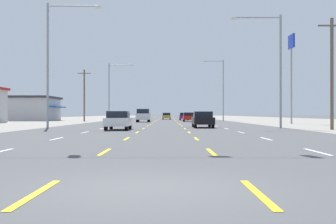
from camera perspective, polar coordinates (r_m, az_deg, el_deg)
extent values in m
plane|color=#4C4C4F|center=(73.41, -0.42, -1.21)|extent=(572.00, 572.00, 0.00)
cube|color=gray|center=(77.58, -19.02, -1.14)|extent=(28.00, 440.00, 0.01)
cube|color=gray|center=(77.37, 18.25, -1.14)|extent=(28.00, 440.00, 0.01)
cube|color=white|center=(22.63, -14.46, -3.40)|extent=(0.14, 2.60, 0.01)
cube|color=white|center=(29.95, -10.91, -2.63)|extent=(0.14, 2.60, 0.01)
cube|color=white|center=(37.34, -8.76, -2.15)|extent=(0.14, 2.60, 0.01)
cube|color=white|center=(44.77, -7.32, -1.83)|extent=(0.14, 2.60, 0.01)
cube|color=white|center=(52.21, -6.29, -1.60)|extent=(0.14, 2.60, 0.01)
cube|color=white|center=(59.67, -5.52, -1.43)|extent=(0.14, 2.60, 0.01)
cube|color=white|center=(67.14, -4.93, -1.30)|extent=(0.14, 2.60, 0.01)
cube|color=white|center=(74.62, -4.45, -1.19)|extent=(0.14, 2.60, 0.01)
cube|color=white|center=(82.10, -4.06, -1.10)|extent=(0.14, 2.60, 0.01)
cube|color=white|center=(89.58, -3.73, -1.03)|extent=(0.14, 2.60, 0.01)
cube|color=white|center=(97.07, -3.45, -0.96)|extent=(0.14, 2.60, 0.01)
cube|color=white|center=(104.56, -3.22, -0.91)|extent=(0.14, 2.60, 0.01)
cube|color=white|center=(112.05, -3.01, -0.87)|extent=(0.14, 2.60, 0.01)
cube|color=white|center=(119.54, -2.83, -0.83)|extent=(0.14, 2.60, 0.01)
cube|color=white|center=(127.03, -2.68, -0.79)|extent=(0.14, 2.60, 0.01)
cube|color=white|center=(134.52, -2.53, -0.76)|extent=(0.14, 2.60, 0.01)
cube|color=white|center=(142.02, -2.41, -0.73)|extent=(0.14, 2.60, 0.01)
cube|color=white|center=(149.51, -2.30, -0.70)|extent=(0.14, 2.60, 0.01)
cube|color=white|center=(157.00, -2.19, -0.68)|extent=(0.14, 2.60, 0.01)
cube|color=white|center=(164.50, -2.10, -0.66)|extent=(0.14, 2.60, 0.01)
cube|color=white|center=(172.00, -2.02, -0.64)|extent=(0.14, 2.60, 0.01)
cube|color=white|center=(179.49, -1.94, -0.62)|extent=(0.14, 2.60, 0.01)
cube|color=white|center=(186.99, -1.87, -0.61)|extent=(0.14, 2.60, 0.01)
cube|color=white|center=(194.48, -1.80, -0.59)|extent=(0.14, 2.60, 0.01)
cube|color=white|center=(201.98, -1.74, -0.58)|extent=(0.14, 2.60, 0.01)
cube|color=white|center=(209.48, -1.68, -0.57)|extent=(0.14, 2.60, 0.01)
cube|color=white|center=(216.98, -1.63, -0.55)|extent=(0.14, 2.60, 0.01)
cube|color=white|center=(224.47, -1.58, -0.54)|extent=(0.14, 2.60, 0.01)
cube|color=yellow|center=(7.32, -16.95, -10.12)|extent=(0.14, 2.60, 0.01)
cube|color=yellow|center=(14.60, -8.38, -5.16)|extent=(0.14, 2.60, 0.01)
cube|color=yellow|center=(22.03, -5.59, -3.50)|extent=(0.14, 2.60, 0.01)
cube|color=yellow|center=(29.50, -4.21, -2.67)|extent=(0.14, 2.60, 0.01)
cube|color=yellow|center=(36.98, -3.38, -2.17)|extent=(0.14, 2.60, 0.01)
cube|color=yellow|center=(44.47, -2.84, -1.84)|extent=(0.14, 2.60, 0.01)
cube|color=yellow|center=(51.96, -2.45, -1.61)|extent=(0.14, 2.60, 0.01)
cube|color=yellow|center=(59.45, -2.16, -1.43)|extent=(0.14, 2.60, 0.01)
cube|color=yellow|center=(66.94, -1.94, -1.30)|extent=(0.14, 2.60, 0.01)
cube|color=yellow|center=(74.44, -1.76, -1.19)|extent=(0.14, 2.60, 0.01)
cube|color=yellow|center=(81.94, -1.61, -1.10)|extent=(0.14, 2.60, 0.01)
cube|color=yellow|center=(89.43, -1.49, -1.03)|extent=(0.14, 2.60, 0.01)
cube|color=yellow|center=(96.93, -1.39, -0.97)|extent=(0.14, 2.60, 0.01)
cube|color=yellow|center=(104.43, -1.30, -0.91)|extent=(0.14, 2.60, 0.01)
cube|color=yellow|center=(111.93, -1.22, -0.87)|extent=(0.14, 2.60, 0.01)
cube|color=yellow|center=(119.42, -1.16, -0.83)|extent=(0.14, 2.60, 0.01)
cube|color=yellow|center=(126.92, -1.10, -0.79)|extent=(0.14, 2.60, 0.01)
cube|color=yellow|center=(134.42, -1.04, -0.76)|extent=(0.14, 2.60, 0.01)
cube|color=yellow|center=(141.92, -1.00, -0.73)|extent=(0.14, 2.60, 0.01)
cube|color=yellow|center=(149.42, -0.95, -0.70)|extent=(0.14, 2.60, 0.01)
cube|color=yellow|center=(156.92, -0.92, -0.68)|extent=(0.14, 2.60, 0.01)
cube|color=yellow|center=(164.42, -0.88, -0.66)|extent=(0.14, 2.60, 0.01)
cube|color=yellow|center=(171.92, -0.85, -0.64)|extent=(0.14, 2.60, 0.01)
cube|color=yellow|center=(179.42, -0.82, -0.62)|extent=(0.14, 2.60, 0.01)
cube|color=yellow|center=(186.92, -0.79, -0.61)|extent=(0.14, 2.60, 0.01)
cube|color=yellow|center=(194.42, -0.77, -0.59)|extent=(0.14, 2.60, 0.01)
cube|color=yellow|center=(201.91, -0.75, -0.58)|extent=(0.14, 2.60, 0.01)
cube|color=yellow|center=(209.41, -0.73, -0.57)|extent=(0.14, 2.60, 0.01)
cube|color=yellow|center=(216.91, -0.71, -0.55)|extent=(0.14, 2.60, 0.01)
cube|color=yellow|center=(224.41, -0.69, -0.54)|extent=(0.14, 2.60, 0.01)
cube|color=yellow|center=(7.16, 11.48, -10.35)|extent=(0.14, 2.60, 0.01)
cube|color=yellow|center=(14.52, 5.47, -5.19)|extent=(0.14, 2.60, 0.01)
cube|color=yellow|center=(21.98, 3.55, -3.50)|extent=(0.14, 2.60, 0.01)
cube|color=yellow|center=(29.46, 2.61, -2.67)|extent=(0.14, 2.60, 0.01)
cube|color=yellow|center=(36.95, 2.05, -2.17)|extent=(0.14, 2.60, 0.01)
cube|color=yellow|center=(44.44, 1.67, -1.84)|extent=(0.14, 2.60, 0.01)
cube|color=yellow|center=(51.93, 1.41, -1.61)|extent=(0.14, 2.60, 0.01)
cube|color=yellow|center=(59.43, 1.21, -1.44)|extent=(0.14, 2.60, 0.01)
cube|color=yellow|center=(66.93, 1.06, -1.30)|extent=(0.14, 2.60, 0.01)
cube|color=yellow|center=(74.42, 0.94, -1.19)|extent=(0.14, 2.60, 0.01)
cube|color=yellow|center=(81.92, 0.84, -1.10)|extent=(0.14, 2.60, 0.01)
cube|color=yellow|center=(89.42, 0.75, -1.03)|extent=(0.14, 2.60, 0.01)
cube|color=yellow|center=(96.92, 0.68, -0.97)|extent=(0.14, 2.60, 0.01)
cube|color=yellow|center=(104.42, 0.62, -0.91)|extent=(0.14, 2.60, 0.01)
cube|color=yellow|center=(111.92, 0.57, -0.87)|extent=(0.14, 2.60, 0.01)
cube|color=yellow|center=(119.42, 0.52, -0.83)|extent=(0.14, 2.60, 0.01)
cube|color=yellow|center=(126.91, 0.48, -0.79)|extent=(0.14, 2.60, 0.01)
cube|color=yellow|center=(134.41, 0.45, -0.76)|extent=(0.14, 2.60, 0.01)
cube|color=yellow|center=(141.91, 0.42, -0.73)|extent=(0.14, 2.60, 0.01)
cube|color=yellow|center=(149.41, 0.39, -0.70)|extent=(0.14, 2.60, 0.01)
cube|color=yellow|center=(156.91, 0.36, -0.68)|extent=(0.14, 2.60, 0.01)
cube|color=yellow|center=(164.41, 0.34, -0.66)|extent=(0.14, 2.60, 0.01)
cube|color=yellow|center=(171.91, 0.32, -0.64)|extent=(0.14, 2.60, 0.01)
cube|color=yellow|center=(179.41, 0.30, -0.62)|extent=(0.14, 2.60, 0.01)
cube|color=yellow|center=(186.91, 0.28, -0.61)|extent=(0.14, 2.60, 0.01)
cube|color=yellow|center=(194.41, 0.26, -0.59)|extent=(0.14, 2.60, 0.01)
cube|color=yellow|center=(201.91, 0.25, -0.58)|extent=(0.14, 2.60, 0.01)
cube|color=yellow|center=(209.41, 0.23, -0.57)|extent=(0.14, 2.60, 0.01)
cube|color=yellow|center=(216.91, 0.22, -0.55)|extent=(0.14, 2.60, 0.01)
cube|color=yellow|center=(224.41, 0.21, -0.54)|extent=(0.14, 2.60, 0.01)
cube|color=white|center=(15.27, 18.71, -4.94)|extent=(0.14, 2.60, 0.01)
cube|color=white|center=(22.48, 12.51, -3.43)|extent=(0.14, 2.60, 0.01)
cube|color=white|center=(29.84, 9.34, -2.64)|extent=(0.14, 2.60, 0.01)
cube|color=white|center=(37.25, 7.44, -2.16)|extent=(0.14, 2.60, 0.01)
cube|color=white|center=(44.69, 6.17, -1.83)|extent=(0.14, 2.60, 0.01)
cube|color=white|center=(52.15, 5.26, -1.60)|extent=(0.14, 2.60, 0.01)
cube|color=white|center=(59.62, 4.58, -1.43)|extent=(0.14, 2.60, 0.01)
cube|color=white|center=(67.09, 4.05, -1.30)|extent=(0.14, 2.60, 0.01)
cube|color=white|center=(74.57, 3.63, -1.19)|extent=(0.14, 2.60, 0.01)
cube|color=white|center=(82.06, 3.28, -1.10)|extent=(0.14, 2.60, 0.01)
cube|color=white|center=(89.54, 2.99, -1.03)|extent=(0.14, 2.60, 0.01)
cube|color=white|center=(97.03, 2.75, -0.97)|extent=(0.14, 2.60, 0.01)
cube|color=white|center=(104.52, 2.54, -0.91)|extent=(0.14, 2.60, 0.01)
cube|color=white|center=(112.02, 2.36, -0.87)|extent=(0.14, 2.60, 0.01)
cube|color=white|center=(119.51, 2.20, -0.83)|extent=(0.14, 2.60, 0.01)
cube|color=white|center=(127.00, 2.06, -0.79)|extent=(0.14, 2.60, 0.01)
cube|color=white|center=(134.50, 1.94, -0.76)|extent=(0.14, 2.60, 0.01)
cube|color=white|center=(141.99, 1.83, -0.73)|extent=(0.14, 2.60, 0.01)
cube|color=white|center=(149.49, 1.73, -0.70)|extent=(0.14, 2.60, 0.01)
cube|color=white|center=(156.98, 1.64, -0.68)|extent=(0.14, 2.60, 0.01)
cube|color=white|center=(164.48, 1.56, -0.66)|extent=(0.14, 2.60, 0.01)
cube|color=white|center=(171.97, 1.48, -0.64)|extent=(0.14, 2.60, 0.01)
cube|color=white|center=(179.47, 1.41, -0.62)|extent=(0.14, 2.60, 0.01)
cube|color=white|center=(186.97, 1.35, -0.61)|extent=(0.14, 2.60, 0.01)
cube|color=white|center=(194.47, 1.29, -0.59)|extent=(0.14, 2.60, 0.01)
cube|color=white|center=(201.96, 1.24, -0.58)|extent=(0.14, 2.60, 0.01)
cube|color=white|center=(209.46, 1.19, -0.57)|extent=(0.14, 2.60, 0.01)
cube|color=white|center=(216.96, 1.14, -0.55)|extent=(0.14, 2.60, 0.01)
cube|color=white|center=(224.46, 1.10, -0.54)|extent=(0.14, 2.60, 0.01)
cube|color=white|center=(34.47, -6.63, -1.28)|extent=(1.80, 4.50, 0.62)
cube|color=black|center=(34.37, -6.65, -0.33)|extent=(1.62, 2.10, 0.52)
cylinder|color=black|center=(36.11, -7.56, -1.72)|extent=(0.22, 0.64, 0.64)
cylinder|color=black|center=(35.95, -5.13, -1.73)|extent=(0.22, 0.64, 0.64)
cylinder|color=black|center=(33.04, -8.26, -1.86)|extent=(0.22, 0.64, 0.64)
cylinder|color=black|center=(32.86, -5.60, -1.87)|extent=(0.22, 0.64, 0.64)
cube|color=black|center=(39.84, 4.38, -1.13)|extent=(1.80, 4.50, 0.62)
cube|color=black|center=(39.74, 4.40, -0.31)|extent=(1.62, 2.10, 0.52)
cylinder|color=black|center=(41.34, 3.15, -1.53)|extent=(0.22, 0.64, 0.64)
cylinder|color=black|center=(41.46, 5.28, -1.53)|extent=(0.22, 0.64, 0.64)
cylinder|color=black|center=(38.25, 3.42, -1.64)|extent=(0.22, 0.64, 0.64)
cylinder|color=black|center=(38.38, 5.71, -1.63)|extent=(0.22, 0.64, 0.64)
cube|color=silver|center=(66.43, -3.40, -0.59)|extent=(1.98, 4.90, 0.92)
cube|color=black|center=(66.38, -3.40, 0.10)|extent=(1.82, 2.70, 0.68)
cylinder|color=black|center=(68.19, -4.02, -0.96)|extent=(0.26, 0.76, 0.76)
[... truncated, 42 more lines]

